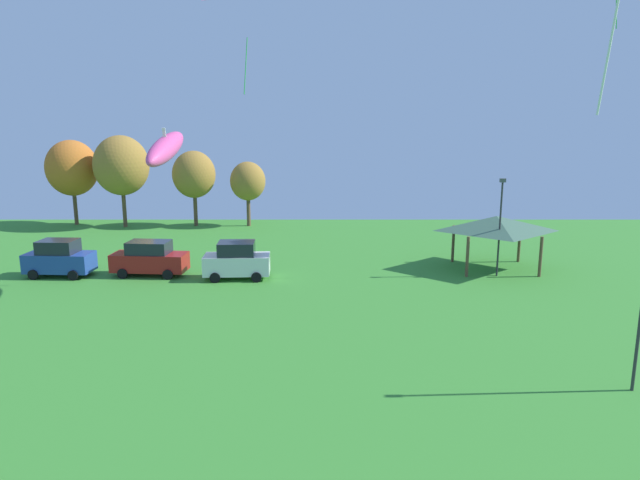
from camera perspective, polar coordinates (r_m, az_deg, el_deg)
kite_flying_4 at (r=31.86m, az=-15.28°, el=8.84°), size 1.51×5.59×2.41m
kite_flying_5 at (r=35.67m, az=-6.71°, el=21.92°), size 3.80×3.33×5.38m
parked_car_leftmost at (r=39.94m, az=-24.72°, el=-1.69°), size 4.23×2.22×2.36m
parked_car_second_from_left at (r=38.12m, az=-16.77°, el=-1.78°), size 4.85×2.29×2.24m
parked_car_third_from_left at (r=36.15m, az=-8.42°, el=-2.04°), size 4.16×2.23×2.36m
park_pavilion at (r=39.49m, az=17.12°, el=1.57°), size 6.01×5.12×3.60m
light_post_2 at (r=37.68m, az=17.46°, el=1.77°), size 0.36×0.20×6.25m
treeline_tree_0 at (r=58.91m, az=-23.66°, el=6.60°), size 4.76×4.76×8.03m
treeline_tree_1 at (r=55.86m, az=-19.36°, el=7.03°), size 5.00×5.00×8.49m
treeline_tree_2 at (r=54.82m, az=-12.60°, el=6.40°), size 4.00×4.00×7.06m
treeline_tree_3 at (r=53.94m, az=-7.34°, el=5.84°), size 3.30×3.30×6.06m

